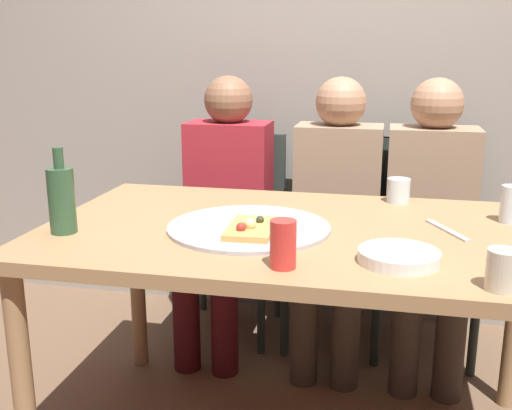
% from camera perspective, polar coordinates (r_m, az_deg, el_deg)
% --- Properties ---
extents(back_wall, '(6.00, 0.10, 2.60)m').
position_cam_1_polar(back_wall, '(2.91, 7.78, 14.74)').
color(back_wall, gray).
rests_on(back_wall, ground_plane).
extents(dining_table, '(1.56, 0.93, 0.76)m').
position_cam_1_polar(dining_table, '(1.87, 4.16, -4.41)').
color(dining_table, '#99754C').
rests_on(dining_table, ground_plane).
extents(pizza_tray, '(0.49, 0.49, 0.01)m').
position_cam_1_polar(pizza_tray, '(1.83, -0.67, -2.11)').
color(pizza_tray, '#ADADB2').
rests_on(pizza_tray, dining_table).
extents(pizza_slice_last, '(0.14, 0.23, 0.05)m').
position_cam_1_polar(pizza_slice_last, '(1.76, -0.49, -2.16)').
color(pizza_slice_last, tan).
rests_on(pizza_slice_last, pizza_tray).
extents(wine_bottle, '(0.08, 0.08, 0.25)m').
position_cam_1_polar(wine_bottle, '(1.86, -17.75, 0.55)').
color(wine_bottle, '#2D5133').
rests_on(wine_bottle, dining_table).
extents(tumbler_near, '(0.08, 0.08, 0.09)m').
position_cam_1_polar(tumbler_near, '(2.19, 13.20, 1.33)').
color(tumbler_near, silver).
rests_on(tumbler_near, dining_table).
extents(tumbler_far, '(0.06, 0.06, 0.12)m').
position_cam_1_polar(tumbler_far, '(2.04, 22.74, 0.07)').
color(tumbler_far, silver).
rests_on(tumbler_far, dining_table).
extents(wine_glass, '(0.07, 0.07, 0.09)m').
position_cam_1_polar(wine_glass, '(1.47, 22.13, -5.67)').
color(wine_glass, beige).
rests_on(wine_glass, dining_table).
extents(soda_can, '(0.07, 0.07, 0.12)m').
position_cam_1_polar(soda_can, '(1.50, 2.55, -3.69)').
color(soda_can, red).
rests_on(soda_can, dining_table).
extents(plate_stack, '(0.21, 0.21, 0.03)m').
position_cam_1_polar(plate_stack, '(1.59, 13.23, -4.72)').
color(plate_stack, white).
rests_on(plate_stack, dining_table).
extents(table_knife, '(0.12, 0.21, 0.01)m').
position_cam_1_polar(table_knife, '(1.90, 17.46, -2.26)').
color(table_knife, '#B7B7BC').
rests_on(table_knife, dining_table).
extents(chair_left, '(0.44, 0.44, 0.90)m').
position_cam_1_polar(chair_left, '(2.81, -2.16, -1.37)').
color(chair_left, '#2D3833').
rests_on(chair_left, ground_plane).
extents(chair_middle, '(0.44, 0.44, 0.90)m').
position_cam_1_polar(chair_middle, '(2.73, 7.65, -1.96)').
color(chair_middle, '#2D3833').
rests_on(chair_middle, ground_plane).
extents(chair_right, '(0.44, 0.44, 0.90)m').
position_cam_1_polar(chair_right, '(2.73, 15.70, -2.39)').
color(chair_right, '#2D3833').
rests_on(chair_right, ground_plane).
extents(guest_in_sweater, '(0.36, 0.56, 1.17)m').
position_cam_1_polar(guest_in_sweater, '(2.64, -3.00, 0.42)').
color(guest_in_sweater, maroon).
rests_on(guest_in_sweater, ground_plane).
extents(guest_in_beanie, '(0.36, 0.56, 1.17)m').
position_cam_1_polar(guest_in_beanie, '(2.55, 7.45, -0.15)').
color(guest_in_beanie, '#937A60').
rests_on(guest_in_beanie, ground_plane).
extents(guest_by_wall, '(0.36, 0.56, 1.17)m').
position_cam_1_polar(guest_by_wall, '(2.55, 16.07, -0.62)').
color(guest_by_wall, '#937A60').
rests_on(guest_by_wall, ground_plane).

